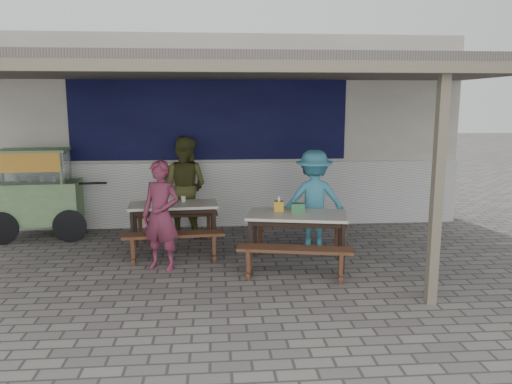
{
  "coord_description": "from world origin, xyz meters",
  "views": [
    {
      "loc": [
        -0.12,
        -6.18,
        2.3
      ],
      "look_at": [
        0.47,
        0.9,
        1.01
      ],
      "focal_mm": 35.0,
      "sensor_mm": 36.0,
      "label": 1
    }
  ],
  "objects_px": {
    "vendor_cart": "(38,190)",
    "patron_wall_side": "(185,186)",
    "donation_box": "(298,208)",
    "condiment_jar": "(183,199)",
    "tissue_box": "(279,206)",
    "patron_street_side": "(161,215)",
    "patron_right_table": "(314,200)",
    "table_left": "(174,209)",
    "bench_right_street": "(295,256)",
    "bench_right_wall": "(298,230)",
    "condiment_bowl": "(169,201)",
    "bench_left_wall": "(175,220)",
    "table_right": "(297,219)",
    "bench_left_street": "(174,241)"
  },
  "relations": [
    {
      "from": "bench_left_wall",
      "to": "patron_street_side",
      "type": "xyz_separation_m",
      "value": [
        -0.06,
        -1.51,
        0.42
      ]
    },
    {
      "from": "table_left",
      "to": "bench_left_wall",
      "type": "bearing_deg",
      "value": 90.0
    },
    {
      "from": "bench_left_wall",
      "to": "condiment_jar",
      "type": "bearing_deg",
      "value": -72.95
    },
    {
      "from": "bench_left_wall",
      "to": "tissue_box",
      "type": "distance_m",
      "value": 2.11
    },
    {
      "from": "bench_right_street",
      "to": "bench_right_wall",
      "type": "relative_size",
      "value": 1.0
    },
    {
      "from": "bench_right_street",
      "to": "condiment_jar",
      "type": "distance_m",
      "value": 2.29
    },
    {
      "from": "bench_left_wall",
      "to": "bench_right_wall",
      "type": "relative_size",
      "value": 0.97
    },
    {
      "from": "patron_right_table",
      "to": "bench_left_wall",
      "type": "bearing_deg",
      "value": -15.93
    },
    {
      "from": "table_left",
      "to": "vendor_cart",
      "type": "distance_m",
      "value": 2.53
    },
    {
      "from": "bench_left_wall",
      "to": "donation_box",
      "type": "xyz_separation_m",
      "value": [
        1.86,
        -1.4,
        0.48
      ]
    },
    {
      "from": "patron_street_side",
      "to": "condiment_jar",
      "type": "bearing_deg",
      "value": 100.37
    },
    {
      "from": "table_right",
      "to": "bench_right_street",
      "type": "distance_m",
      "value": 0.74
    },
    {
      "from": "table_right",
      "to": "vendor_cart",
      "type": "height_order",
      "value": "vendor_cart"
    },
    {
      "from": "donation_box",
      "to": "condiment_jar",
      "type": "bearing_deg",
      "value": 151.34
    },
    {
      "from": "patron_right_table",
      "to": "tissue_box",
      "type": "xyz_separation_m",
      "value": [
        -0.62,
        -0.58,
        0.04
      ]
    },
    {
      "from": "bench_left_wall",
      "to": "bench_right_wall",
      "type": "distance_m",
      "value": 2.14
    },
    {
      "from": "vendor_cart",
      "to": "patron_wall_side",
      "type": "height_order",
      "value": "patron_wall_side"
    },
    {
      "from": "bench_left_street",
      "to": "table_left",
      "type": "bearing_deg",
      "value": 90.0
    },
    {
      "from": "bench_left_street",
      "to": "bench_right_wall",
      "type": "height_order",
      "value": "same"
    },
    {
      "from": "table_right",
      "to": "bench_right_street",
      "type": "bearing_deg",
      "value": -90.0
    },
    {
      "from": "bench_right_street",
      "to": "bench_right_wall",
      "type": "distance_m",
      "value": 1.33
    },
    {
      "from": "table_left",
      "to": "tissue_box",
      "type": "xyz_separation_m",
      "value": [
        1.56,
        -0.63,
        0.15
      ]
    },
    {
      "from": "bench_left_wall",
      "to": "tissue_box",
      "type": "height_order",
      "value": "tissue_box"
    },
    {
      "from": "table_left",
      "to": "bench_left_wall",
      "type": "relative_size",
      "value": 0.95
    },
    {
      "from": "vendor_cart",
      "to": "donation_box",
      "type": "height_order",
      "value": "vendor_cart"
    },
    {
      "from": "table_right",
      "to": "condiment_bowl",
      "type": "relative_size",
      "value": 7.14
    },
    {
      "from": "patron_right_table",
      "to": "donation_box",
      "type": "relative_size",
      "value": 8.18
    },
    {
      "from": "table_right",
      "to": "condiment_bowl",
      "type": "distance_m",
      "value": 2.1
    },
    {
      "from": "vendor_cart",
      "to": "condiment_jar",
      "type": "xyz_separation_m",
      "value": [
        2.49,
        -0.79,
        -0.03
      ]
    },
    {
      "from": "vendor_cart",
      "to": "tissue_box",
      "type": "bearing_deg",
      "value": -26.36
    },
    {
      "from": "bench_left_wall",
      "to": "donation_box",
      "type": "relative_size",
      "value": 7.59
    },
    {
      "from": "table_right",
      "to": "condiment_jar",
      "type": "distance_m",
      "value": 1.93
    },
    {
      "from": "tissue_box",
      "to": "condiment_jar",
      "type": "relative_size",
      "value": 1.6
    },
    {
      "from": "table_left",
      "to": "donation_box",
      "type": "distance_m",
      "value": 1.97
    },
    {
      "from": "tissue_box",
      "to": "condiment_jar",
      "type": "bearing_deg",
      "value": 150.9
    },
    {
      "from": "bench_left_wall",
      "to": "patron_wall_side",
      "type": "relative_size",
      "value": 0.84
    },
    {
      "from": "patron_wall_side",
      "to": "bench_right_wall",
      "type": "bearing_deg",
      "value": 171.52
    },
    {
      "from": "patron_wall_side",
      "to": "condiment_bowl",
      "type": "distance_m",
      "value": 0.85
    },
    {
      "from": "patron_street_side",
      "to": "patron_right_table",
      "type": "bearing_deg",
      "value": 43.44
    },
    {
      "from": "patron_wall_side",
      "to": "condiment_jar",
      "type": "relative_size",
      "value": 20.06
    },
    {
      "from": "patron_right_table",
      "to": "condiment_bowl",
      "type": "relative_size",
      "value": 7.45
    },
    {
      "from": "patron_street_side",
      "to": "patron_wall_side",
      "type": "xyz_separation_m",
      "value": [
        0.22,
        1.8,
        0.1
      ]
    },
    {
      "from": "patron_street_side",
      "to": "vendor_cart",
      "type": "bearing_deg",
      "value": 165.08
    },
    {
      "from": "bench_left_wall",
      "to": "condiment_jar",
      "type": "height_order",
      "value": "condiment_jar"
    },
    {
      "from": "vendor_cart",
      "to": "bench_left_wall",
      "type": "bearing_deg",
      "value": -11.79
    },
    {
      "from": "bench_right_street",
      "to": "vendor_cart",
      "type": "distance_m",
      "value": 4.72
    },
    {
      "from": "table_right",
      "to": "table_left",
      "type": "bearing_deg",
      "value": 165.89
    },
    {
      "from": "condiment_jar",
      "to": "bench_right_street",
      "type": "bearing_deg",
      "value": -47.68
    },
    {
      "from": "bench_left_wall",
      "to": "bench_right_wall",
      "type": "height_order",
      "value": "same"
    },
    {
      "from": "patron_right_table",
      "to": "donation_box",
      "type": "xyz_separation_m",
      "value": [
        -0.37,
        -0.71,
        0.03
      ]
    }
  ]
}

